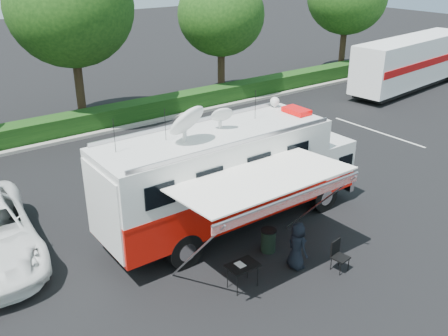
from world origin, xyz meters
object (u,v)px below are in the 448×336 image
Objects in this scene: semi_trailer at (411,63)px; trash_bin at (268,240)px; command_truck at (231,175)px; folding_table at (243,266)px.

trash_bin is at bearing -155.65° from semi_trailer.
command_truck is 12.36× the size of trash_bin.
trash_bin is (1.75, 0.94, -0.31)m from folding_table.
command_truck reaches higher than trash_bin.
command_truck reaches higher than semi_trailer.
semi_trailer reaches higher than trash_bin.
command_truck is 2.43m from trash_bin.
command_truck is at bearing 89.53° from trash_bin.
command_truck is 10.63× the size of folding_table.
command_truck is 3.55m from folding_table.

